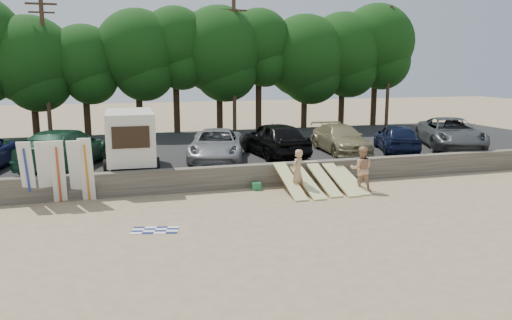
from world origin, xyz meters
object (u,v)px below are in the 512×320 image
object	(u,v)px
car_5	(396,138)
car_6	(451,133)
car_1	(64,148)
beachgoer_a	(297,172)
beachgoer_b	(361,169)
box_trailer	(130,136)
car_3	(275,139)
cooler	(256,186)
car_2	(216,145)
car_4	(341,139)

from	to	relation	value
car_5	car_6	bearing A→B (deg)	-156.96
car_1	car_5	xyz separation A→B (m)	(16.94, -0.46, -0.11)
beachgoer_a	beachgoer_b	xyz separation A→B (m)	(2.75, -0.40, 0.03)
box_trailer	beachgoer_b	xyz separation A→B (m)	(9.30, -4.41, -1.18)
car_3	cooler	size ratio (longest dim) A/B	13.83
car_2	car_5	distance (m)	9.92
car_2	car_5	xyz separation A→B (m)	(9.92, -0.28, 0.01)
car_3	box_trailer	bearing A→B (deg)	3.73
box_trailer	beachgoer_a	bearing A→B (deg)	-29.83
car_6	car_4	bearing A→B (deg)	-161.23
car_2	beachgoer_b	distance (m)	7.34
beachgoer_a	cooler	distance (m)	1.98
box_trailer	beachgoer_b	bearing A→B (deg)	-23.73
car_1	car_2	distance (m)	7.03
beachgoer_b	car_4	bearing A→B (deg)	-85.12
car_5	cooler	xyz separation A→B (m)	(-8.97, -3.43, -1.31)
car_3	car_5	distance (m)	6.82
car_3	car_4	size ratio (longest dim) A/B	1.04
box_trailer	car_1	xyz separation A→B (m)	(-2.89, 0.96, -0.56)
car_5	car_2	bearing A→B (deg)	17.78
car_6	car_1	bearing A→B (deg)	-158.16
box_trailer	cooler	bearing A→B (deg)	-28.29
car_4	car_1	bearing A→B (deg)	-175.15
car_2	car_4	xyz separation A→B (m)	(6.91, 0.39, -0.02)
car_3	car_4	distance (m)	3.78
car_6	cooler	xyz separation A→B (m)	(-12.61, -3.66, -1.39)
car_1	cooler	bearing A→B (deg)	174.30
car_4	beachgoer_b	size ratio (longest dim) A/B	2.62
car_1	car_4	xyz separation A→B (m)	(13.93, 0.20, -0.15)
car_4	car_3	bearing A→B (deg)	-174.67
car_2	car_4	bearing A→B (deg)	18.97
car_1	car_3	xyz separation A→B (m)	(10.15, 0.11, 0.01)
car_5	cooler	distance (m)	9.69
car_4	cooler	distance (m)	7.34
car_1	car_4	distance (m)	13.93
car_3	beachgoer_a	xyz separation A→B (m)	(-0.71, -5.08, -0.66)
box_trailer	car_5	distance (m)	14.08
car_2	car_6	xyz separation A→B (m)	(13.56, -0.05, 0.09)
car_3	beachgoer_a	size ratio (longest dim) A/B	2.81
car_4	cooler	size ratio (longest dim) A/B	13.31
car_1	car_6	world-z (taller)	car_1
car_5	beachgoer_a	bearing A→B (deg)	50.35
box_trailer	car_1	world-z (taller)	box_trailer
car_4	car_6	world-z (taller)	car_6
car_6	beachgoer_b	size ratio (longest dim) A/B	3.16
car_1	car_5	size ratio (longest dim) A/B	1.35
car_5	car_1	bearing A→B (deg)	17.82
car_2	car_4	size ratio (longest dim) A/B	1.08
beachgoer_b	car_6	bearing A→B (deg)	-126.28
box_trailer	car_2	world-z (taller)	box_trailer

